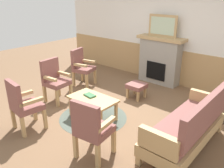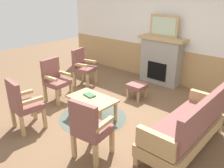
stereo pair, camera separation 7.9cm
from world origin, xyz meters
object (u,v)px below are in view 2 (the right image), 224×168
at_px(framed_picture, 164,26).
at_px(armchair_front_left, 89,127).
at_px(coffee_table, 92,100).
at_px(book_on_table, 90,95).
at_px(armchair_by_window_left, 83,65).
at_px(armchair_front_center, 23,103).
at_px(armchair_near_fireplace, 55,78).
at_px(fireplace, 161,60).
at_px(footstool, 137,87).
at_px(couch, 187,127).

relative_size(framed_picture, armchair_front_left, 0.82).
height_order(framed_picture, coffee_table, framed_picture).
xyz_separation_m(book_on_table, armchair_by_window_left, (-1.40, 1.07, 0.08)).
bearing_deg(armchair_front_center, armchair_near_fireplace, 118.28).
bearing_deg(fireplace, armchair_by_window_left, -134.89).
height_order(fireplace, armchair_by_window_left, fireplace).
xyz_separation_m(armchair_near_fireplace, armchair_by_window_left, (-0.27, 1.08, 0.00)).
distance_m(coffee_table, armchair_near_fireplace, 1.25).
bearing_deg(book_on_table, coffee_table, -16.01).
xyz_separation_m(book_on_table, armchair_front_left, (0.96, -0.90, 0.08)).
height_order(coffee_table, footstool, coffee_table).
bearing_deg(armchair_front_center, armchair_by_window_left, 111.64).
height_order(fireplace, armchair_front_center, fireplace).
height_order(framed_picture, armchair_front_left, framed_picture).
bearing_deg(book_on_table, armchair_front_center, -114.54).
height_order(fireplace, armchair_front_left, fireplace).
bearing_deg(couch, framed_picture, 128.96).
xyz_separation_m(book_on_table, armchair_front_center, (-0.52, -1.15, 0.08)).
bearing_deg(armchair_by_window_left, couch, -13.26).
relative_size(footstool, armchair_by_window_left, 0.41).
relative_size(fireplace, book_on_table, 5.47).
height_order(footstool, armchair_front_center, armchair_front_center).
distance_m(framed_picture, armchair_front_center, 3.90).
distance_m(armchair_by_window_left, armchair_front_left, 3.07).
bearing_deg(couch, armchair_front_left, -130.05).
bearing_deg(armchair_front_center, armchair_front_left, 9.50).
bearing_deg(couch, armchair_front_center, -150.06).
bearing_deg(couch, footstool, 148.80).
bearing_deg(armchair_near_fireplace, framed_picture, 64.54).
xyz_separation_m(framed_picture, couch, (1.85, -2.29, -1.16)).
bearing_deg(armchair_by_window_left, framed_picture, 45.11).
bearing_deg(framed_picture, book_on_table, -92.12).
relative_size(couch, armchair_near_fireplace, 1.84).
height_order(book_on_table, armchair_front_center, armchair_front_center).
bearing_deg(armchair_by_window_left, book_on_table, -37.26).
relative_size(book_on_table, armchair_front_left, 0.24).
distance_m(couch, book_on_table, 1.97).
relative_size(couch, armchair_front_center, 1.84).
bearing_deg(book_on_table, armchair_front_left, -43.10).
bearing_deg(armchair_by_window_left, armchair_near_fireplace, -76.07).
bearing_deg(couch, armchair_by_window_left, 166.74).
bearing_deg(framed_picture, footstool, -84.25).
height_order(fireplace, armchair_near_fireplace, fireplace).
bearing_deg(coffee_table, fireplace, 90.30).
height_order(coffee_table, book_on_table, book_on_table).
bearing_deg(fireplace, couch, -51.04).
xyz_separation_m(couch, coffee_table, (-1.84, -0.31, -0.01)).
bearing_deg(framed_picture, fireplace, -90.00).
bearing_deg(armchair_front_left, couch, 49.95).
xyz_separation_m(coffee_table, footstool, (0.11, 1.35, -0.10)).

